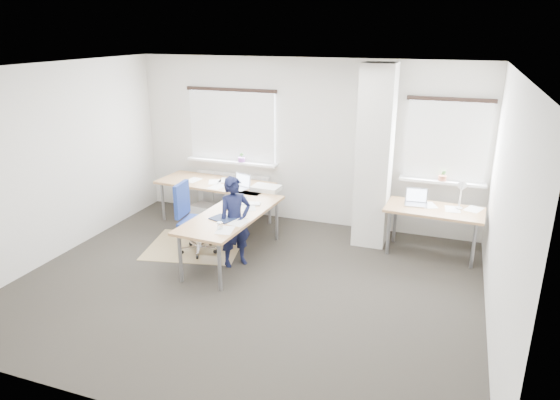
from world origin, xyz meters
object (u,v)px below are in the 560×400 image
(person, at_px, (235,222))
(desk_side, at_px, (435,211))
(desk_main, at_px, (226,199))
(task_chair, at_px, (196,233))

(person, bearing_deg, desk_side, -21.99)
(desk_main, distance_m, desk_side, 3.18)
(desk_main, relative_size, person, 2.10)
(task_chair, xyz_separation_m, person, (0.75, -0.19, 0.36))
(person, bearing_deg, desk_main, 75.17)
(desk_side, xyz_separation_m, task_chair, (-3.38, -1.12, -0.38))
(desk_main, relative_size, task_chair, 2.55)
(desk_main, xyz_separation_m, task_chair, (-0.24, -0.58, -0.39))
(desk_side, bearing_deg, desk_main, -166.89)
(desk_main, distance_m, task_chair, 0.74)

